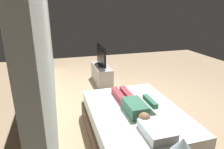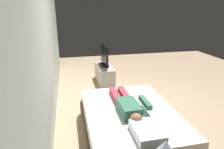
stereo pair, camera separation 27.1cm
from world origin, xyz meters
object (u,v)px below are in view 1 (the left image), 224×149
pillow (157,130)px  person (133,104)px  bed (135,124)px  remote (151,101)px  tv_stand (102,74)px  lamp (183,146)px  tv (101,56)px

pillow → person: size_ratio=0.38×
bed → pillow: (-0.68, 0.00, 0.34)m
pillow → remote: (0.86, -0.37, -0.05)m
bed → person: (0.03, 0.04, 0.36)m
person → remote: (0.15, -0.40, -0.07)m
person → tv_stand: 2.67m
bed → lamp: (-1.30, 0.08, 0.59)m
bed → tv_stand: bearing=-1.7°
bed → lamp: bearing=176.4°
remote → tv_stand: bearing=6.6°
pillow → tv: size_ratio=0.55×
remote → lamp: 1.58m
person → tv: size_ratio=1.43×
pillow → tv: bearing=-1.3°
tv_stand → lamp: (-3.98, 0.16, 0.60)m
tv → lamp: 3.98m
tv → lamp: (-3.98, 0.16, 0.07)m
bed → pillow: 0.76m
tv_stand → lamp: size_ratio=2.62×
person → tv_stand: person is taller
bed → tv: 2.72m
pillow → tv: tv is taller
tv → person: bearing=177.5°
remote → lamp: bearing=163.2°
pillow → tv: (3.36, -0.08, 0.18)m
bed → remote: 0.50m
bed → lamp: lamp is taller
tv → tv_stand: bearing=90.0°
remote → tv: (2.49, 0.29, 0.24)m
bed → lamp: size_ratio=4.78×
person → tv_stand: size_ratio=1.15×
remote → tv_stand: size_ratio=0.14×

